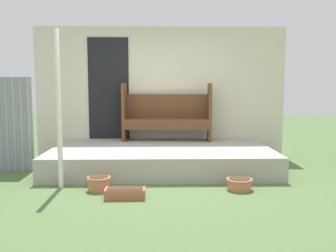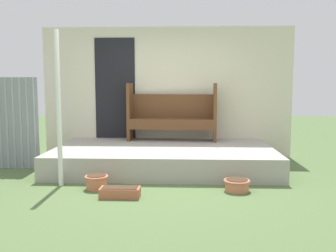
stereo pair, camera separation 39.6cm
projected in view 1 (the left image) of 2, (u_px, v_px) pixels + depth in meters
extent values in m
plane|color=#516B3D|center=(157.00, 184.00, 5.53)|extent=(24.00, 24.00, 0.00)
cube|color=#A8A399|center=(161.00, 158.00, 6.56)|extent=(3.78, 2.11, 0.38)
cube|color=beige|center=(161.00, 93.00, 7.51)|extent=(4.98, 0.06, 2.60)
cube|color=black|center=(109.00, 88.00, 7.44)|extent=(0.80, 0.02, 2.00)
cylinder|color=#979CA5|center=(0.00, 125.00, 6.29)|extent=(0.04, 0.04, 1.59)
cylinder|color=#979CA5|center=(7.00, 125.00, 6.30)|extent=(0.04, 0.04, 1.59)
cylinder|color=#979CA5|center=(14.00, 125.00, 6.30)|extent=(0.04, 0.04, 1.59)
cylinder|color=#979CA5|center=(22.00, 125.00, 6.30)|extent=(0.04, 0.04, 1.59)
cylinder|color=#979CA5|center=(29.00, 125.00, 6.31)|extent=(0.04, 0.04, 1.59)
cylinder|color=white|center=(59.00, 110.00, 5.25)|extent=(0.07, 0.07, 2.24)
cube|color=brown|center=(124.00, 112.00, 7.26)|extent=(0.08, 0.40, 1.12)
cube|color=brown|center=(210.00, 112.00, 7.21)|extent=(0.08, 0.40, 1.12)
cube|color=brown|center=(167.00, 120.00, 7.25)|extent=(1.61, 0.48, 0.04)
cube|color=brown|center=(167.00, 126.00, 7.08)|extent=(1.59, 0.11, 0.16)
cube|color=brown|center=(167.00, 106.00, 7.40)|extent=(1.59, 0.12, 0.47)
cylinder|color=#C67251|center=(99.00, 184.00, 5.21)|extent=(0.29, 0.29, 0.19)
torus|color=#C67251|center=(99.00, 178.00, 5.20)|extent=(0.33, 0.33, 0.02)
cylinder|color=#422D1E|center=(99.00, 177.00, 5.20)|extent=(0.27, 0.27, 0.01)
cylinder|color=#C67251|center=(239.00, 184.00, 5.25)|extent=(0.33, 0.33, 0.16)
torus|color=#C67251|center=(239.00, 179.00, 5.24)|extent=(0.37, 0.37, 0.02)
cylinder|color=#422D1E|center=(239.00, 178.00, 5.24)|extent=(0.30, 0.30, 0.01)
cube|color=#B26042|center=(125.00, 193.00, 4.86)|extent=(0.52, 0.23, 0.13)
cube|color=#422D1E|center=(125.00, 188.00, 4.85)|extent=(0.46, 0.19, 0.01)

